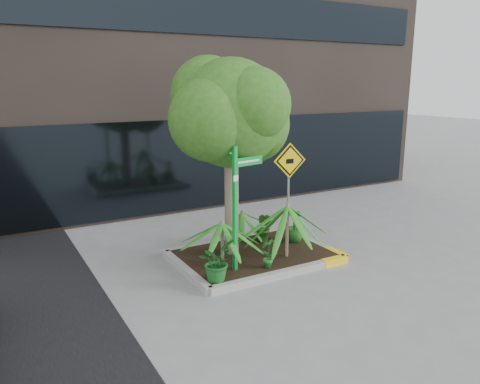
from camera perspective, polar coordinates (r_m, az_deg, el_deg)
ground at (r=9.84m, az=1.63°, el=-8.97°), size 80.00×80.00×0.00m
planter at (r=10.13m, az=1.95°, el=-7.68°), size 3.35×2.36×0.15m
tree at (r=9.54m, az=-1.14°, el=9.58°), size 2.84×2.52×4.26m
palm_front at (r=9.65m, az=5.84°, el=-1.70°), size 1.31×1.31×1.46m
palm_left at (r=9.29m, az=-2.18°, el=-3.75°), size 1.03×1.03×1.15m
palm_back at (r=10.68m, az=0.24°, el=-2.54°), size 0.80×0.80×0.89m
shrub_a at (r=8.69m, az=-2.95°, el=-8.42°), size 0.93×0.93×0.73m
shrub_b at (r=10.78m, az=6.77°, el=-4.03°), size 0.59×0.59×0.77m
shrub_c at (r=9.26m, az=3.50°, el=-7.35°), size 0.38×0.38×0.63m
shrub_d at (r=10.66m, az=3.01°, el=-4.36°), size 0.48×0.48×0.70m
street_sign_post at (r=8.88m, az=-0.60°, el=-0.62°), size 0.86×0.75×2.58m
cattle_sign at (r=9.73m, az=6.00°, el=1.50°), size 0.73×0.13×2.37m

